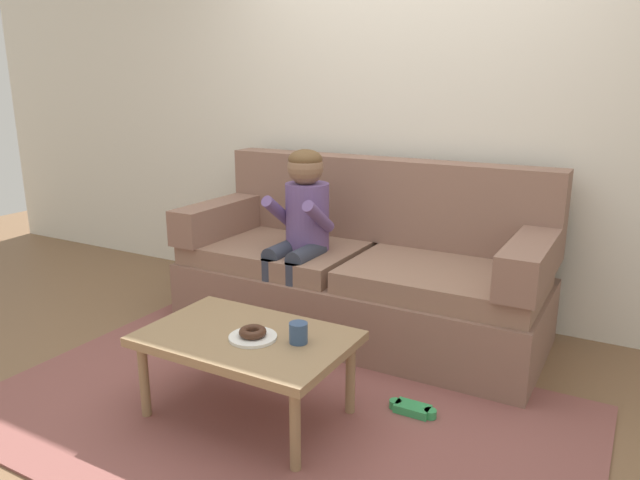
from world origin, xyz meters
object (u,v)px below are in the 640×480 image
at_px(coffee_table, 247,343).
at_px(donut, 253,332).
at_px(person_child, 301,224).
at_px(couch, 362,273).
at_px(toy_controller, 412,410).
at_px(mug, 298,333).

distance_m(coffee_table, donut, 0.09).
xyz_separation_m(coffee_table, donut, (0.05, -0.02, 0.07)).
bearing_deg(donut, coffee_table, 156.87).
height_order(coffee_table, person_child, person_child).
distance_m(couch, donut, 1.18).
relative_size(couch, donut, 18.01).
distance_m(person_child, toy_controller, 1.27).
distance_m(couch, person_child, 0.49).
bearing_deg(donut, mug, 18.26).
relative_size(donut, mug, 1.33).
relative_size(person_child, toy_controller, 4.87).
bearing_deg(couch, donut, -88.30).
bearing_deg(toy_controller, donut, -175.08).
relative_size(couch, person_child, 1.96).
distance_m(coffee_table, mug, 0.26).
distance_m(couch, toy_controller, 1.07).
bearing_deg(coffee_table, person_child, 106.88).
bearing_deg(toy_controller, couch, 100.61).
bearing_deg(toy_controller, mug, -169.36).
height_order(person_child, mug, person_child).
relative_size(mug, toy_controller, 0.40).
bearing_deg(person_child, toy_controller, -31.44).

